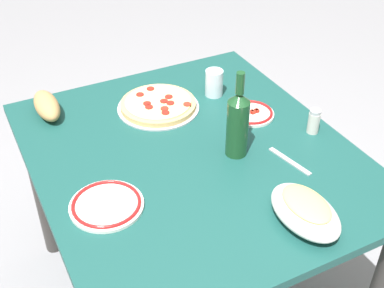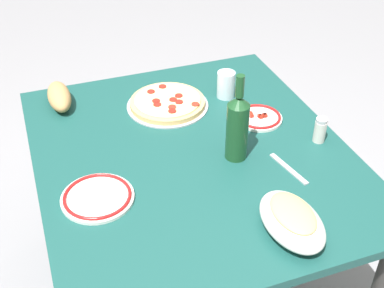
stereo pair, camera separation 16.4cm
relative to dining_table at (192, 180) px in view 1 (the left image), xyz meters
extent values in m
cube|color=#194C47|center=(0.00, 0.00, 0.11)|extent=(1.14, 0.99, 0.03)
cylinder|color=#33302D|center=(0.51, -0.43, -0.26)|extent=(0.07, 0.07, 0.70)
cylinder|color=#33302D|center=(0.51, 0.43, -0.26)|extent=(0.07, 0.07, 0.70)
cylinder|color=#B7B7BC|center=(0.29, -0.01, 0.12)|extent=(0.30, 0.30, 0.01)
cylinder|color=#DBB26B|center=(0.29, -0.01, 0.14)|extent=(0.27, 0.27, 0.02)
cylinder|color=beige|center=(0.29, -0.01, 0.15)|extent=(0.24, 0.24, 0.01)
cylinder|color=maroon|center=(0.29, 0.03, 0.15)|extent=(0.03, 0.03, 0.00)
cylinder|color=#B22D1E|center=(0.23, -0.01, 0.15)|extent=(0.03, 0.03, 0.00)
cylinder|color=maroon|center=(0.30, -0.06, 0.15)|extent=(0.03, 0.03, 0.00)
cylinder|color=maroon|center=(0.25, -0.04, 0.15)|extent=(0.03, 0.03, 0.00)
cylinder|color=maroon|center=(0.28, -0.03, 0.15)|extent=(0.03, 0.03, 0.00)
cylinder|color=maroon|center=(0.20, 0.00, 0.15)|extent=(0.03, 0.03, 0.00)
cylinder|color=maroon|center=(0.26, 0.04, 0.15)|extent=(0.03, 0.03, 0.00)
cylinder|color=#B22D1E|center=(0.22, -0.09, 0.15)|extent=(0.03, 0.03, 0.00)
cylinder|color=maroon|center=(0.36, 0.03, 0.15)|extent=(0.03, 0.03, 0.00)
cylinder|color=maroon|center=(0.38, -0.02, 0.15)|extent=(0.03, 0.03, 0.00)
ellipsoid|color=white|center=(-0.42, -0.13, 0.16)|extent=(0.24, 0.15, 0.07)
ellipsoid|color=#AD2819|center=(-0.42, -0.13, 0.17)|extent=(0.20, 0.12, 0.03)
ellipsoid|color=#EACC75|center=(-0.42, -0.13, 0.19)|extent=(0.17, 0.10, 0.02)
cylinder|color=#194723|center=(-0.07, -0.12, 0.22)|extent=(0.07, 0.07, 0.19)
cone|color=#194723|center=(-0.07, -0.12, 0.33)|extent=(0.07, 0.07, 0.03)
cylinder|color=#194723|center=(-0.07, -0.12, 0.38)|extent=(0.03, 0.03, 0.07)
cylinder|color=silver|center=(0.28, -0.24, 0.17)|extent=(0.07, 0.07, 0.10)
cylinder|color=white|center=(-0.12, 0.33, 0.13)|extent=(0.21, 0.21, 0.01)
torus|color=red|center=(-0.12, 0.33, 0.13)|extent=(0.20, 0.20, 0.01)
cylinder|color=white|center=(0.10, -0.29, 0.13)|extent=(0.16, 0.16, 0.01)
torus|color=red|center=(0.10, -0.29, 0.13)|extent=(0.15, 0.15, 0.01)
cube|color=#AD2819|center=(0.09, -0.29, 0.14)|extent=(0.01, 0.01, 0.01)
cube|color=#AD2819|center=(0.12, -0.26, 0.14)|extent=(0.01, 0.01, 0.01)
cube|color=#AD2819|center=(0.09, -0.31, 0.14)|extent=(0.01, 0.01, 0.01)
cube|color=#AD2819|center=(0.09, -0.29, 0.14)|extent=(0.01, 0.01, 0.01)
cube|color=#AD2819|center=(0.11, -0.26, 0.14)|extent=(0.01, 0.01, 0.01)
cube|color=#AD2819|center=(0.09, -0.30, 0.14)|extent=(0.01, 0.01, 0.01)
ellipsoid|color=tan|center=(0.43, 0.36, 0.16)|extent=(0.19, 0.08, 0.07)
cylinder|color=silver|center=(-0.09, -0.42, 0.16)|extent=(0.04, 0.04, 0.07)
cylinder|color=#B7B7BC|center=(-0.09, -0.42, 0.20)|extent=(0.04, 0.04, 0.01)
cube|color=#B7B7BC|center=(-0.19, -0.25, 0.12)|extent=(0.17, 0.05, 0.00)
camera|label=1|loc=(-1.18, 0.60, 1.12)|focal=47.99mm
camera|label=2|loc=(-1.25, 0.45, 1.12)|focal=47.99mm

